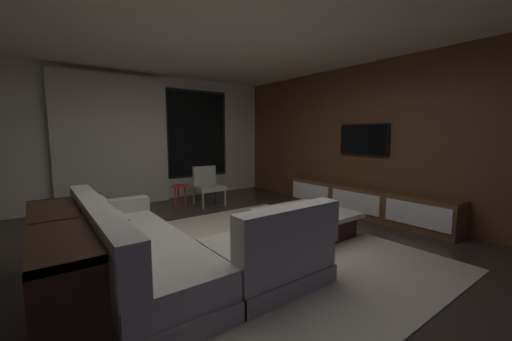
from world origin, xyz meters
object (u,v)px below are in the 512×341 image
media_console (365,202)px  console_table_behind_couch (59,259)px  coffee_table (306,223)px  mounted_tv (363,140)px  accent_chair_near_window (207,183)px  book_stack_on_coffee_table (301,209)px  sectional_couch (171,252)px  side_stool (180,189)px

media_console → console_table_behind_couch: console_table_behind_couch is taller
coffee_table → mounted_tv: 2.11m
accent_chair_near_window → mounted_tv: 3.16m
book_stack_on_coffee_table → accent_chair_near_window: 2.59m
coffee_table → console_table_behind_couch: (-2.95, 0.00, 0.22)m
sectional_couch → book_stack_on_coffee_table: 1.94m
coffee_table → book_stack_on_coffee_table: book_stack_on_coffee_table is taller
book_stack_on_coffee_table → mounted_tv: mounted_tv is taller
side_stool → coffee_table: bearing=-72.5°
sectional_couch → book_stack_on_coffee_table: sectional_couch is taller
sectional_couch → console_table_behind_couch: sectional_couch is taller
sectional_couch → media_console: sectional_couch is taller
side_stool → media_console: media_console is taller
mounted_tv → console_table_behind_couch: mounted_tv is taller
sectional_couch → coffee_table: sectional_couch is taller
media_console → mounted_tv: size_ratio=3.20×
sectional_couch → accent_chair_near_window: size_ratio=3.21×
book_stack_on_coffee_table → console_table_behind_couch: (-2.84, 0.02, 0.00)m
sectional_couch → mounted_tv: 3.95m
sectional_couch → console_table_behind_couch: bearing=171.9°
accent_chair_near_window → coffee_table: bearing=-85.2°
accent_chair_near_window → console_table_behind_couch: (-2.74, -2.57, -0.02)m
media_console → console_table_behind_couch: 4.52m
coffee_table → accent_chair_near_window: 2.60m
mounted_tv → coffee_table: bearing=-171.1°
coffee_table → console_table_behind_couch: console_table_behind_couch is taller
sectional_couch → media_console: size_ratio=0.81×
coffee_table → console_table_behind_couch: bearing=180.0°
book_stack_on_coffee_table → side_stool: (-0.70, 2.60, -0.03)m
side_stool → console_table_behind_couch: (-2.14, -2.58, 0.04)m
accent_chair_near_window → media_console: size_ratio=0.25×
side_stool → accent_chair_near_window: bearing=-0.9°
coffee_table → accent_chair_near_window: bearing=94.8°
book_stack_on_coffee_table → side_stool: bearing=105.1°
accent_chair_near_window → side_stool: size_ratio=1.70×
book_stack_on_coffee_table → side_stool: book_stack_on_coffee_table is taller
accent_chair_near_window → side_stool: (-0.60, 0.01, -0.06)m
console_table_behind_couch → accent_chair_near_window: bearing=43.2°
coffee_table → side_stool: 2.71m
sectional_couch → book_stack_on_coffee_table: bearing=3.3°
sectional_couch → console_table_behind_couch: 0.93m
coffee_table → mounted_tv: mounted_tv is taller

